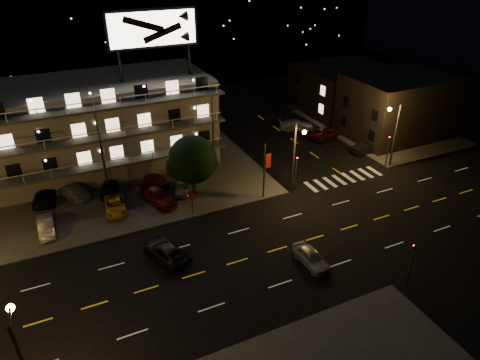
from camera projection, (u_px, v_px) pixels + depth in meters
name	position (u px, v px, depth m)	size (l,w,h in m)	color
ground	(258.00, 255.00, 37.80)	(140.00, 140.00, 0.00)	black
curb_nw	(67.00, 186.00, 48.39)	(44.00, 24.00, 0.15)	#353633
curb_ne	(373.00, 125.00, 64.70)	(16.00, 24.00, 0.15)	#353633
motel	(91.00, 125.00, 50.40)	(28.00, 13.80, 18.10)	gray
side_bldg_front	(397.00, 106.00, 59.50)	(14.06, 10.00, 8.50)	black
side_bldg_back	(344.00, 88.00, 69.36)	(14.06, 12.00, 7.00)	black
hill_backdrop	(73.00, 16.00, 84.37)	(120.00, 25.00, 24.00)	black
streetlight_nc	(296.00, 152.00, 44.81)	(0.44, 1.92, 8.00)	#2D2D30
streetlight_ne	(394.00, 130.00, 50.16)	(1.92, 0.44, 8.00)	#2D2D30
signal_nw	(296.00, 169.00, 46.61)	(0.20, 0.27, 4.60)	#2D2D30
signal_sw	(411.00, 261.00, 33.17)	(0.20, 0.27, 4.60)	#2D2D30
signal_ne	(388.00, 148.00, 51.43)	(0.27, 0.20, 4.60)	#2D2D30
banner_north	(265.00, 170.00, 44.66)	(0.83, 0.16, 6.40)	#2D2D30
stop_sign	(192.00, 200.00, 42.63)	(0.91, 0.11, 2.61)	#2D2D30
tree	(192.00, 161.00, 44.78)	(5.36, 5.17, 6.75)	black
lot_car_1	(46.00, 226.00, 40.25)	(1.40, 4.00, 1.32)	#9B9AA0
lot_car_2	(115.00, 206.00, 43.49)	(2.02, 4.39, 1.22)	gold
lot_car_3	(158.00, 196.00, 44.86)	(2.05, 5.05, 1.47)	#4E140B
lot_car_4	(182.00, 187.00, 46.85)	(1.52, 3.77, 1.28)	#9B9AA0
lot_car_6	(45.00, 195.00, 45.19)	(2.18, 4.72, 1.31)	black
lot_car_7	(72.00, 190.00, 46.05)	(2.02, 4.98, 1.44)	#9B9AA0
lot_car_8	(109.00, 188.00, 46.56)	(1.59, 3.96, 1.35)	black
lot_car_9	(156.00, 181.00, 48.07)	(1.29, 3.71, 1.22)	#4E140B
side_car_0	(367.00, 148.00, 55.86)	(1.45, 4.17, 1.37)	black
side_car_1	(325.00, 133.00, 60.20)	(2.35, 5.09, 1.41)	#4E140B
side_car_2	(296.00, 125.00, 62.76)	(2.04, 5.02, 1.46)	#9B9AA0
side_car_3	(290.00, 105.00, 70.63)	(1.78, 4.42, 1.51)	black
road_car_east	(311.00, 257.00, 36.48)	(1.65, 4.11, 1.40)	#9B9AA0
road_car_west	(166.00, 251.00, 37.17)	(2.33, 5.05, 1.40)	black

